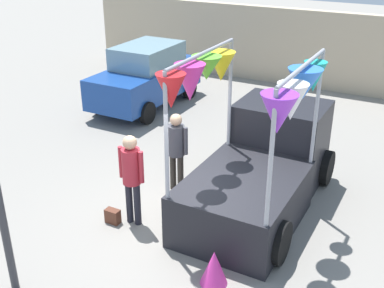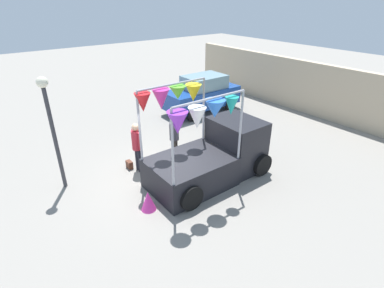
{
  "view_description": "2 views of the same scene",
  "coord_description": "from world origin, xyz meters",
  "px_view_note": "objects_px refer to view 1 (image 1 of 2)",
  "views": [
    {
      "loc": [
        3.73,
        -6.7,
        5.17
      ],
      "look_at": [
        -0.01,
        0.22,
        1.56
      ],
      "focal_mm": 45.0,
      "sensor_mm": 36.0,
      "label": 1
    },
    {
      "loc": [
        7.44,
        -4.46,
        5.59
      ],
      "look_at": [
        0.68,
        0.69,
        1.33
      ],
      "focal_mm": 28.0,
      "sensor_mm": 36.0,
      "label": 2
    }
  ],
  "objects_px": {
    "person_customer": "(131,171)",
    "person_vendor": "(176,145)",
    "parked_car": "(146,76)",
    "handbag": "(113,216)",
    "vendor_truck": "(263,160)",
    "folded_kite_bundle_magenta": "(214,268)"
  },
  "relations": [
    {
      "from": "parked_car",
      "to": "person_customer",
      "type": "height_order",
      "value": "parked_car"
    },
    {
      "from": "person_customer",
      "to": "person_vendor",
      "type": "xyz_separation_m",
      "value": [
        0.09,
        1.46,
        -0.05
      ]
    },
    {
      "from": "vendor_truck",
      "to": "person_vendor",
      "type": "relative_size",
      "value": 2.41
    },
    {
      "from": "vendor_truck",
      "to": "parked_car",
      "type": "bearing_deg",
      "value": 144.24
    },
    {
      "from": "parked_car",
      "to": "handbag",
      "type": "height_order",
      "value": "parked_car"
    },
    {
      "from": "vendor_truck",
      "to": "person_vendor",
      "type": "bearing_deg",
      "value": -167.34
    },
    {
      "from": "vendor_truck",
      "to": "handbag",
      "type": "height_order",
      "value": "vendor_truck"
    },
    {
      "from": "person_customer",
      "to": "handbag",
      "type": "distance_m",
      "value": 1.04
    },
    {
      "from": "vendor_truck",
      "to": "person_customer",
      "type": "relative_size",
      "value": 2.32
    },
    {
      "from": "person_customer",
      "to": "person_vendor",
      "type": "distance_m",
      "value": 1.46
    },
    {
      "from": "vendor_truck",
      "to": "folded_kite_bundle_magenta",
      "type": "bearing_deg",
      "value": -84.76
    },
    {
      "from": "vendor_truck",
      "to": "handbag",
      "type": "distance_m",
      "value": 3.1
    },
    {
      "from": "parked_car",
      "to": "vendor_truck",
      "type": "bearing_deg",
      "value": -35.76
    },
    {
      "from": "person_vendor",
      "to": "folded_kite_bundle_magenta",
      "type": "distance_m",
      "value": 3.11
    },
    {
      "from": "parked_car",
      "to": "person_vendor",
      "type": "relative_size",
      "value": 2.32
    },
    {
      "from": "person_customer",
      "to": "handbag",
      "type": "xyz_separation_m",
      "value": [
        -0.35,
        -0.2,
        -0.95
      ]
    },
    {
      "from": "handbag",
      "to": "person_vendor",
      "type": "bearing_deg",
      "value": 75.09
    },
    {
      "from": "parked_car",
      "to": "handbag",
      "type": "distance_m",
      "value": 6.58
    },
    {
      "from": "person_vendor",
      "to": "parked_car",
      "type": "bearing_deg",
      "value": 129.92
    },
    {
      "from": "person_vendor",
      "to": "handbag",
      "type": "height_order",
      "value": "person_vendor"
    },
    {
      "from": "person_customer",
      "to": "folded_kite_bundle_magenta",
      "type": "xyz_separation_m",
      "value": [
        2.08,
        -0.81,
        -0.79
      ]
    },
    {
      "from": "folded_kite_bundle_magenta",
      "to": "person_vendor",
      "type": "bearing_deg",
      "value": 131.1
    }
  ]
}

